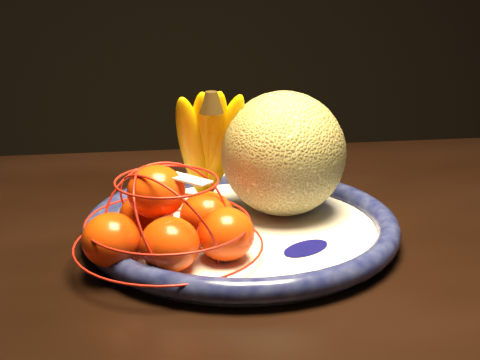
{
  "coord_description": "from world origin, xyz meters",
  "views": [
    {
      "loc": [
        -0.19,
        -0.77,
        1.06
      ],
      "look_at": [
        -0.07,
        0.03,
        0.79
      ],
      "focal_mm": 55.0,
      "sensor_mm": 36.0,
      "label": 1
    }
  ],
  "objects": [
    {
      "name": "dining_table",
      "position": [
        -0.04,
        -0.02,
        0.64
      ],
      "size": [
        1.44,
        0.86,
        0.72
      ],
      "rotation": [
        0.0,
        0.0,
        -0.0
      ],
      "color": "black",
      "rests_on": "ground"
    },
    {
      "name": "mandarin_bag",
      "position": [
        -0.16,
        -0.04,
        0.77
      ],
      "size": [
        0.23,
        0.23,
        0.13
      ],
      "rotation": [
        0.0,
        0.0,
        -0.15
      ],
      "color": "#F23300",
      "rests_on": "fruit_bowl"
    },
    {
      "name": "fruit_bowl",
      "position": [
        -0.07,
        0.02,
        0.73
      ],
      "size": [
        0.37,
        0.37,
        0.03
      ],
      "rotation": [
        0.0,
        0.0,
        -0.0
      ],
      "color": "white",
      "rests_on": "dining_table"
    },
    {
      "name": "banana_bunch",
      "position": [
        -0.1,
        0.1,
        0.82
      ],
      "size": [
        0.11,
        0.1,
        0.17
      ],
      "rotation": [
        0.0,
        0.0,
        0.06
      ],
      "color": "#E9B905",
      "rests_on": "fruit_bowl"
    },
    {
      "name": "cantaloupe",
      "position": [
        -0.02,
        0.06,
        0.81
      ],
      "size": [
        0.15,
        0.15,
        0.15
      ],
      "primitive_type": "sphere",
      "color": "olive",
      "rests_on": "fruit_bowl"
    },
    {
      "name": "price_tag",
      "position": [
        -0.15,
        -0.04,
        0.82
      ],
      "size": [
        0.08,
        0.06,
        0.01
      ],
      "primitive_type": "cube",
      "rotation": [
        -0.14,
        0.1,
        -0.57
      ],
      "color": "white",
      "rests_on": "mandarin_bag"
    }
  ]
}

